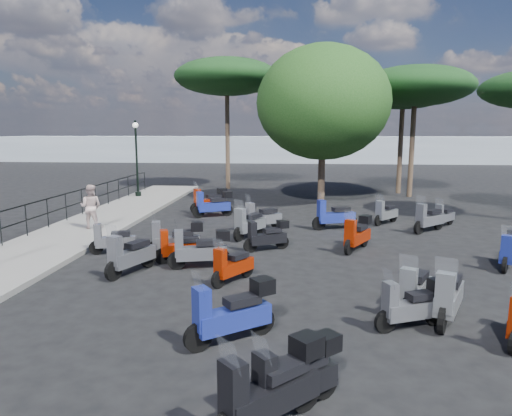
# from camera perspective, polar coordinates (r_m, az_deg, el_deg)

# --- Properties ---
(ground) EXTENTS (120.00, 120.00, 0.00)m
(ground) POSITION_cam_1_polar(r_m,az_deg,el_deg) (11.77, -2.10, -8.83)
(ground) COLOR black
(ground) RESTS_ON ground
(sidewalk) EXTENTS (3.00, 30.00, 0.15)m
(sidewalk) POSITION_cam_1_polar(r_m,az_deg,el_deg) (16.55, -23.67, -3.92)
(sidewalk) COLOR slate
(sidewalk) RESTS_ON ground
(railing) EXTENTS (0.04, 26.04, 1.10)m
(railing) POSITION_cam_1_polar(r_m,az_deg,el_deg) (16.89, -28.05, -1.14)
(railing) COLOR black
(railing) RESTS_ON sidewalk
(lamp_post_2) EXTENTS (0.63, 1.15, 4.12)m
(lamp_post_2) POSITION_cam_1_polar(r_m,az_deg,el_deg) (25.87, -14.72, 6.63)
(lamp_post_2) COLOR black
(lamp_post_2) RESTS_ON sidewalk
(pedestrian_far) EXTENTS (0.80, 0.62, 1.63)m
(pedestrian_far) POSITION_cam_1_polar(r_m,az_deg,el_deg) (17.85, -19.95, 0.17)
(pedestrian_far) COLOR #C1A6A2
(pedestrian_far) RESTS_ON sidewalk
(scooter_2) EXTENTS (0.92, 1.70, 1.44)m
(scooter_2) POSITION_cam_1_polar(r_m,az_deg,el_deg) (12.42, -15.46, -5.78)
(scooter_2) COLOR black
(scooter_2) RESTS_ON ground
(scooter_3) EXTENTS (1.48, 0.78, 1.25)m
(scooter_3) POSITION_cam_1_polar(r_m,az_deg,el_deg) (13.22, -9.44, -4.92)
(scooter_3) COLOR black
(scooter_3) RESTS_ON ground
(scooter_4) EXTENTS (1.49, 0.64, 1.21)m
(scooter_4) POSITION_cam_1_polar(r_m,az_deg,el_deg) (14.60, -17.43, -3.90)
(scooter_4) COLOR black
(scooter_4) RESTS_ON ground
(scooter_5) EXTENTS (1.57, 1.22, 1.45)m
(scooter_5) POSITION_cam_1_polar(r_m,az_deg,el_deg) (20.98, -5.85, 0.89)
(scooter_5) COLOR black
(scooter_5) RESTS_ON ground
(scooter_7) EXTENTS (1.29, 1.18, 1.27)m
(scooter_7) POSITION_cam_1_polar(r_m,az_deg,el_deg) (6.48, 4.93, -20.53)
(scooter_7) COLOR black
(scooter_7) RESTS_ON ground
(scooter_8) EXTENTS (1.53, 1.22, 1.43)m
(scooter_8) POSITION_cam_1_polar(r_m,az_deg,el_deg) (8.27, -3.02, -13.07)
(scooter_8) COLOR black
(scooter_8) RESTS_ON ground
(scooter_9) EXTENTS (1.41, 0.90, 1.23)m
(scooter_9) POSITION_cam_1_polar(r_m,az_deg,el_deg) (14.29, 1.39, -3.56)
(scooter_9) COLOR black
(scooter_9) RESTS_ON ground
(scooter_10) EXTENTS (1.72, 0.71, 1.39)m
(scooter_10) POSITION_cam_1_polar(r_m,az_deg,el_deg) (13.79, -9.97, -3.93)
(scooter_10) COLOR black
(scooter_10) RESTS_ON ground
(scooter_11) EXTENTS (1.68, 1.03, 1.45)m
(scooter_11) POSITION_cam_1_polar(r_m,az_deg,el_deg) (19.90, -5.36, 0.42)
(scooter_11) COLOR black
(scooter_11) RESTS_ON ground
(scooter_13) EXTENTS (1.39, 1.36, 1.41)m
(scooter_13) POSITION_cam_1_polar(r_m,az_deg,el_deg) (6.13, 1.79, -21.79)
(scooter_13) COLOR black
(scooter_13) RESTS_ON ground
(scooter_14) EXTENTS (1.47, 0.80, 1.23)m
(scooter_14) POSITION_cam_1_polar(r_m,az_deg,el_deg) (9.29, 18.98, -11.47)
(scooter_14) COLOR black
(scooter_14) RESTS_ON ground
(scooter_15) EXTENTS (0.92, 1.34, 1.22)m
(scooter_15) POSITION_cam_1_polar(r_m,az_deg,el_deg) (11.36, -2.99, -7.29)
(scooter_15) COLOR black
(scooter_15) RESTS_ON ground
(scooter_16) EXTENTS (1.03, 1.63, 1.44)m
(scooter_16) POSITION_cam_1_polar(r_m,az_deg,el_deg) (15.92, -0.88, -2.04)
(scooter_16) COLOR black
(scooter_16) RESTS_ON ground
(scooter_17) EXTENTS (1.52, 1.13, 1.41)m
(scooter_17) POSITION_cam_1_polar(r_m,az_deg,el_deg) (17.09, 0.76, -1.26)
(scooter_17) COLOR black
(scooter_17) RESTS_ON ground
(scooter_20) EXTENTS (0.96, 1.54, 1.35)m
(scooter_20) POSITION_cam_1_polar(r_m,az_deg,el_deg) (10.12, 19.19, -9.69)
(scooter_20) COLOR black
(scooter_20) RESTS_ON ground
(scooter_21) EXTENTS (1.03, 1.55, 1.37)m
(scooter_21) POSITION_cam_1_polar(r_m,az_deg,el_deg) (14.64, 12.55, -3.26)
(scooter_21) COLOR black
(scooter_21) RESTS_ON ground
(scooter_22) EXTENTS (1.77, 0.88, 1.47)m
(scooter_22) POSITION_cam_1_polar(r_m,az_deg,el_deg) (17.60, 9.72, -1.02)
(scooter_22) COLOR black
(scooter_22) RESTS_ON ground
(scooter_23) EXTENTS (1.12, 1.27, 1.27)m
(scooter_23) POSITION_cam_1_polar(r_m,az_deg,el_deg) (19.05, 15.91, -0.65)
(scooter_23) COLOR black
(scooter_23) RESTS_ON ground
(scooter_26) EXTENTS (0.98, 1.70, 1.46)m
(scooter_26) POSITION_cam_1_polar(r_m,az_deg,el_deg) (9.85, 22.91, -10.24)
(scooter_26) COLOR black
(scooter_26) RESTS_ON ground
(scooter_27) EXTENTS (0.99, 1.45, 1.29)m
(scooter_27) POSITION_cam_1_polar(r_m,az_deg,el_deg) (14.32, 29.11, -4.68)
(scooter_27) COLOR black
(scooter_27) RESTS_ON ground
(scooter_28) EXTENTS (1.39, 1.27, 1.42)m
(scooter_28) POSITION_cam_1_polar(r_m,az_deg,el_deg) (18.04, 20.78, -1.31)
(scooter_28) COLOR black
(scooter_28) RESTS_ON ground
(scooter_29) EXTENTS (1.06, 1.17, 1.19)m
(scooter_29) POSITION_cam_1_polar(r_m,az_deg,el_deg) (19.28, 22.43, -0.98)
(scooter_29) COLOR black
(scooter_29) RESTS_ON ground
(scooter_30) EXTENTS (1.72, 0.71, 1.39)m
(scooter_30) POSITION_cam_1_polar(r_m,az_deg,el_deg) (12.54, -6.99, -5.23)
(scooter_30) COLOR black
(scooter_30) RESTS_ON ground
(broadleaf_tree) EXTENTS (6.64, 6.64, 7.91)m
(broadleaf_tree) POSITION_cam_1_polar(r_m,az_deg,el_deg) (23.35, 8.40, 12.88)
(broadleaf_tree) COLOR #38281E
(broadleaf_tree) RESTS_ON ground
(pine_0) EXTENTS (5.61, 5.61, 6.91)m
(pine_0) POSITION_cam_1_polar(r_m,az_deg,el_deg) (28.70, 17.94, 13.57)
(pine_0) COLOR #38281E
(pine_0) RESTS_ON ground
(pine_1) EXTENTS (6.30, 6.30, 7.23)m
(pine_1) POSITION_cam_1_polar(r_m,az_deg,el_deg) (27.28, 19.30, 14.15)
(pine_1) COLOR #38281E
(pine_1) RESTS_ON ground
(pine_2) EXTENTS (6.56, 6.56, 8.17)m
(pine_2) POSITION_cam_1_polar(r_m,az_deg,el_deg) (29.60, -3.66, 16.00)
(pine_2) COLOR #38281E
(pine_2) RESTS_ON ground
(distant_hills) EXTENTS (70.00, 8.00, 3.00)m
(distant_hills) POSITION_cam_1_polar(r_m,az_deg,el_deg) (56.13, 3.72, 7.38)
(distant_hills) COLOR gray
(distant_hills) RESTS_ON ground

